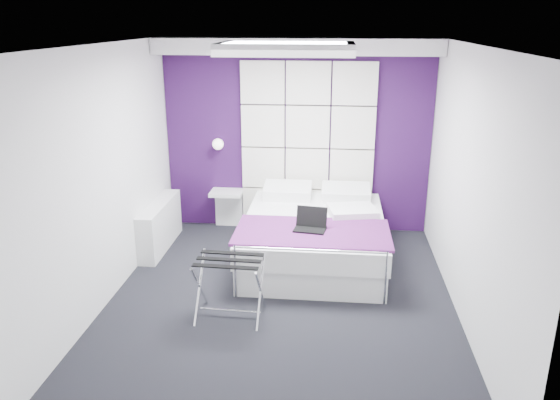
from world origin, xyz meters
name	(u,v)px	position (x,y,z in m)	size (l,w,h in m)	color
floor	(280,302)	(0.00, 0.00, 0.00)	(4.40, 4.40, 0.00)	black
ceiling	(280,45)	(0.00, 0.00, 2.60)	(4.40, 4.40, 0.00)	white
wall_back	(297,137)	(0.00, 2.20, 1.30)	(3.60, 3.60, 0.00)	silver
wall_left	(102,179)	(-1.80, 0.00, 1.30)	(4.40, 4.40, 0.00)	silver
wall_right	(471,189)	(1.80, 0.00, 1.30)	(4.40, 4.40, 0.00)	silver
accent_wall	(297,137)	(0.00, 2.19, 1.30)	(3.58, 0.02, 2.58)	#2D0E3D
soffit	(296,46)	(0.00, 1.95, 2.50)	(3.58, 0.50, 0.20)	white
headboard	(307,148)	(0.15, 2.14, 1.17)	(1.80, 0.08, 2.30)	silver
skylight	(286,48)	(0.00, 0.60, 2.55)	(1.36, 0.86, 0.12)	white
wall_lamp	(219,144)	(-1.05, 2.06, 1.22)	(0.15, 0.15, 0.15)	white
radiator	(160,225)	(-1.69, 1.30, 0.30)	(0.22, 1.20, 0.60)	white
bed	(314,236)	(0.30, 1.10, 0.31)	(1.72, 2.08, 0.73)	white
nightstand	(227,193)	(-0.95, 2.02, 0.54)	(0.44, 0.34, 0.05)	white
luggage_rack	(230,288)	(-0.47, -0.33, 0.31)	(0.63, 0.47, 0.62)	silver
laptop	(310,224)	(0.27, 0.65, 0.64)	(0.35, 0.25, 0.25)	black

